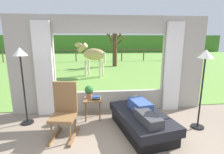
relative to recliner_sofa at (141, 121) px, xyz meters
name	(u,v)px	position (x,y,z in m)	size (l,w,h in m)	color
back_wall_with_window	(110,66)	(-0.56, 1.22, 1.03)	(5.20, 0.12, 2.55)	#ADA599
curtain_panel_left	(44,70)	(-2.25, 1.08, 0.98)	(0.44, 0.10, 2.40)	silver
curtain_panel_right	(173,68)	(1.13, 1.08, 0.98)	(0.44, 0.10, 2.40)	silver
outdoor_pasture_lawn	(99,61)	(-0.56, 12.12, -0.21)	(36.00, 21.68, 0.02)	olive
distant_hill_ridge	(97,44)	(-0.56, 21.96, 0.98)	(36.00, 2.00, 2.40)	#427729
recliner_sofa	(141,121)	(0.00, 0.00, 0.00)	(1.24, 1.85, 0.42)	black
reclining_person	(142,109)	(0.00, -0.05, 0.30)	(0.46, 1.43, 0.22)	#334C8C
rocking_chair	(64,110)	(-1.61, 0.00, 0.33)	(0.56, 0.74, 1.12)	brown
side_table	(93,102)	(-1.05, 0.72, 0.21)	(0.44, 0.44, 0.52)	brown
potted_plant	(89,91)	(-1.13, 0.78, 0.48)	(0.22, 0.22, 0.32)	#9E6042
book_stack	(96,98)	(-0.96, 0.66, 0.34)	(0.21, 0.16, 0.08)	black
floor_lamp_left	(21,63)	(-2.60, 0.61, 1.22)	(0.32, 0.32, 1.79)	black
floor_lamp_right	(205,66)	(1.32, 0.01, 1.20)	(0.32, 0.32, 1.75)	black
horse	(93,55)	(-1.07, 5.66, 0.94)	(1.74, 1.20, 1.73)	tan
pasture_tree	(115,47)	(0.49, 8.89, 1.19)	(1.59, 1.66, 2.78)	#4C3823
pasture_fence_line	(99,53)	(-0.56, 11.90, 0.53)	(16.10, 0.10, 1.10)	brown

